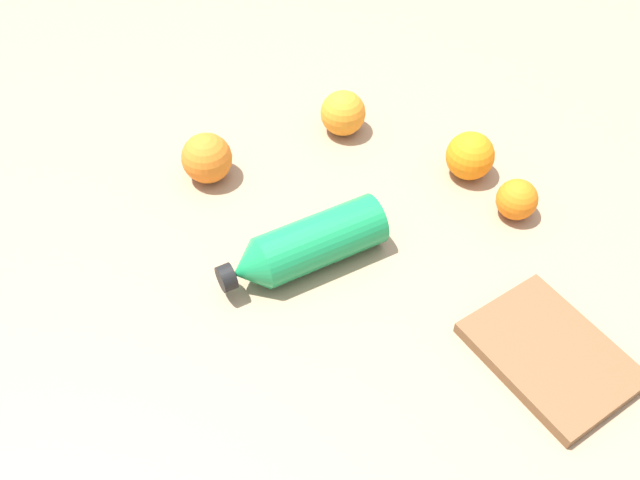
% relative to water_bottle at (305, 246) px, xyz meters
% --- Properties ---
extents(ground_plane, '(2.40, 2.40, 0.00)m').
position_rel_water_bottle_xyz_m(ground_plane, '(0.00, 0.01, -0.04)').
color(ground_plane, '#9E7F60').
extents(water_bottle, '(0.12, 0.25, 0.08)m').
position_rel_water_bottle_xyz_m(water_bottle, '(0.00, 0.00, 0.00)').
color(water_bottle, '#198C4C').
rests_on(water_bottle, ground_plane).
extents(orange_0, '(0.06, 0.06, 0.06)m').
position_rel_water_bottle_xyz_m(orange_0, '(-0.13, -0.31, -0.01)').
color(orange_0, orange).
rests_on(orange_0, ground_plane).
extents(orange_1, '(0.08, 0.08, 0.08)m').
position_rel_water_bottle_xyz_m(orange_1, '(-0.02, -0.32, 0.00)').
color(orange_1, orange).
rests_on(orange_1, ground_plane).
extents(orange_2, '(0.08, 0.08, 0.08)m').
position_rel_water_bottle_xyz_m(orange_2, '(0.19, -0.24, 0.00)').
color(orange_2, orange).
rests_on(orange_2, ground_plane).
extents(orange_3, '(0.08, 0.08, 0.08)m').
position_rel_water_bottle_xyz_m(orange_3, '(0.24, 0.00, 0.00)').
color(orange_3, orange).
rests_on(orange_3, ground_plane).
extents(cutting_board, '(0.22, 0.17, 0.02)m').
position_rel_water_bottle_xyz_m(cutting_board, '(-0.33, -0.14, -0.03)').
color(cutting_board, brown).
rests_on(cutting_board, ground_plane).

